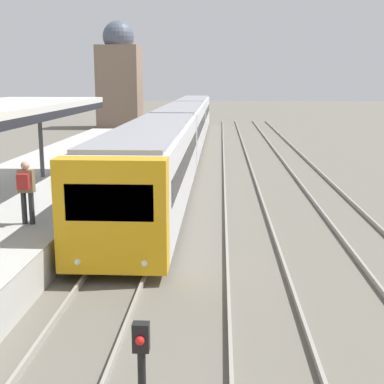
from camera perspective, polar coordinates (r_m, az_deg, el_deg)
name	(u,v)px	position (r m, az deg, el deg)	size (l,w,h in m)	color
person_on_platform	(26,187)	(14.54, -17.29, 0.47)	(0.40, 0.40, 1.66)	#2D2D33
train_near	(181,128)	(34.15, -1.14, 6.89)	(2.61, 44.71, 3.06)	gold
signal_post_near	(142,378)	(6.85, -5.37, -19.17)	(0.20, 0.21, 1.88)	black
distant_domed_building	(120,78)	(53.78, -7.73, 11.92)	(4.00, 4.00, 10.22)	#89705B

